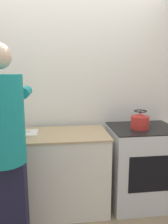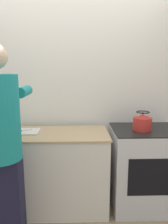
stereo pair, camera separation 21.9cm
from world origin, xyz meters
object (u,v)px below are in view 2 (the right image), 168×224
cutting_board (25,132)px  kettle (142,122)px  oven (144,168)px  person (2,144)px  knife (23,130)px

cutting_board → kettle: kettle is taller
oven → person: size_ratio=0.52×
knife → kettle: size_ratio=0.88×
cutting_board → kettle: 1.31m
oven → cutting_board: (-1.36, 0.00, 0.45)m
person → kettle: 1.46m
oven → person: person is taller
oven → knife: oven is taller
person → cutting_board: size_ratio=5.61×
oven → knife: size_ratio=5.07×
cutting_board → kettle: (1.30, -0.05, 0.11)m
oven → person: (-1.42, -0.59, 0.51)m
person → kettle: bearing=21.9°
oven → cutting_board: oven is taller
oven → cutting_board: 1.44m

